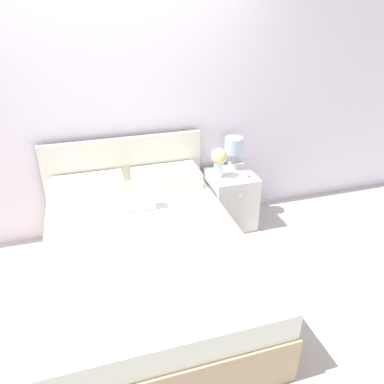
{
  "coord_description": "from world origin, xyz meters",
  "views": [
    {
      "loc": [
        -0.32,
        -3.31,
        2.13
      ],
      "look_at": [
        0.51,
        -0.57,
        0.6
      ],
      "focal_mm": 35.0,
      "sensor_mm": 36.0,
      "label": 1
    }
  ],
  "objects_px": {
    "table_lamp": "(234,147)",
    "teacup": "(245,175)",
    "bed": "(145,258)",
    "flower_vase": "(219,160)",
    "nightstand": "(230,199)"
  },
  "relations": [
    {
      "from": "bed",
      "to": "flower_vase",
      "type": "xyz_separation_m",
      "value": [
        0.87,
        0.7,
        0.44
      ]
    },
    {
      "from": "nightstand",
      "to": "teacup",
      "type": "height_order",
      "value": "teacup"
    },
    {
      "from": "bed",
      "to": "table_lamp",
      "type": "bearing_deg",
      "value": 37.97
    },
    {
      "from": "nightstand",
      "to": "teacup",
      "type": "bearing_deg",
      "value": -45.67
    },
    {
      "from": "flower_vase",
      "to": "nightstand",
      "type": "bearing_deg",
      "value": 3.85
    },
    {
      "from": "bed",
      "to": "table_lamp",
      "type": "relative_size",
      "value": 6.22
    },
    {
      "from": "table_lamp",
      "to": "flower_vase",
      "type": "height_order",
      "value": "table_lamp"
    },
    {
      "from": "nightstand",
      "to": "flower_vase",
      "type": "bearing_deg",
      "value": -176.15
    },
    {
      "from": "table_lamp",
      "to": "bed",
      "type": "bearing_deg",
      "value": -142.03
    },
    {
      "from": "bed",
      "to": "nightstand",
      "type": "bearing_deg",
      "value": 35.18
    },
    {
      "from": "bed",
      "to": "table_lamp",
      "type": "height_order",
      "value": "bed"
    },
    {
      "from": "bed",
      "to": "nightstand",
      "type": "xyz_separation_m",
      "value": [
        1.01,
        0.71,
        -0.01
      ]
    },
    {
      "from": "table_lamp",
      "to": "teacup",
      "type": "xyz_separation_m",
      "value": [
        0.04,
        -0.22,
        -0.2
      ]
    },
    {
      "from": "table_lamp",
      "to": "teacup",
      "type": "relative_size",
      "value": 3.1
    },
    {
      "from": "nightstand",
      "to": "teacup",
      "type": "xyz_separation_m",
      "value": [
        0.09,
        -0.1,
        0.3
      ]
    }
  ]
}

